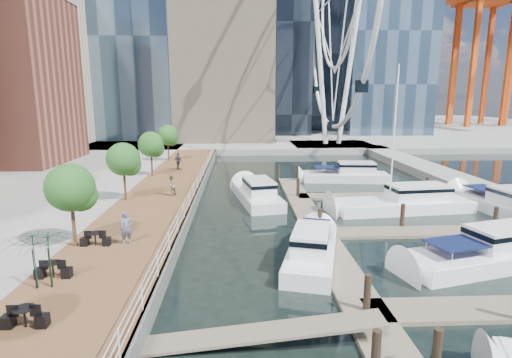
{
  "coord_description": "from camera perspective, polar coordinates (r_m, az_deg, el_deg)",
  "views": [
    {
      "loc": [
        -2.33,
        -17.22,
        9.05
      ],
      "look_at": [
        -1.08,
        12.16,
        3.0
      ],
      "focal_mm": 28.0,
      "sensor_mm": 36.0,
      "label": 1
    }
  ],
  "objects": [
    {
      "name": "pier",
      "position": [
        71.64,
        10.8,
        4.57
      ],
      "size": [
        14.0,
        12.0,
        1.0
      ],
      "primitive_type": "cube",
      "color": "gray",
      "rests_on": "ground"
    },
    {
      "name": "yacht_foreground",
      "position": [
        25.66,
        30.01,
        -10.66
      ],
      "size": [
        11.09,
        5.55,
        2.15
      ],
      "primitive_type": null,
      "rotation": [
        0.0,
        0.0,
        1.83
      ],
      "color": "white",
      "rests_on": "ground"
    },
    {
      "name": "pedestrian_mid",
      "position": [
        33.78,
        -12.03,
        -0.87
      ],
      "size": [
        1.03,
        1.09,
        1.79
      ],
      "primitive_type": "imported",
      "rotation": [
        0.0,
        0.0,
        -2.11
      ],
      "color": "#816E59",
      "rests_on": "boardwalk"
    },
    {
      "name": "railing",
      "position": [
        33.31,
        -8.87,
        -1.57
      ],
      "size": [
        0.1,
        60.0,
        1.05
      ],
      "primitive_type": null,
      "color": "white",
      "rests_on": "boardwalk"
    },
    {
      "name": "seawall",
      "position": [
        33.54,
        -8.65,
        -3.28
      ],
      "size": [
        0.25,
        60.0,
        1.0
      ],
      "primitive_type": "cube",
      "color": "#595954",
      "rests_on": "ground"
    },
    {
      "name": "breakwater",
      "position": [
        44.24,
        27.95,
        -0.89
      ],
      "size": [
        4.0,
        60.0,
        1.0
      ],
      "primitive_type": "cube",
      "color": "gray",
      "rests_on": "ground"
    },
    {
      "name": "floating_docks",
      "position": [
        30.32,
        17.61,
        -5.33
      ],
      "size": [
        16.0,
        34.0,
        2.6
      ],
      "color": "#6D6051",
      "rests_on": "ground"
    },
    {
      "name": "pedestrian_far",
      "position": [
        45.86,
        -11.03,
        2.53
      ],
      "size": [
        1.16,
        1.13,
        1.95
      ],
      "primitive_type": "imported",
      "rotation": [
        0.0,
        0.0,
        2.39
      ],
      "color": "#30343C",
      "rests_on": "boardwalk"
    },
    {
      "name": "moored_yachts",
      "position": [
        33.16,
        19.2,
        -4.88
      ],
      "size": [
        24.14,
        37.75,
        11.5
      ],
      "color": "white",
      "rests_on": "ground"
    },
    {
      "name": "cafe_seating",
      "position": [
        18.22,
        -30.69,
        -12.16
      ],
      "size": [
        3.93,
        9.87,
        2.53
      ],
      "color": "#0E3615",
      "rests_on": "ground"
    },
    {
      "name": "boardwalk",
      "position": [
        34.0,
        -13.69,
        -3.28
      ],
      "size": [
        6.0,
        60.0,
        1.0
      ],
      "primitive_type": "cube",
      "color": "brown",
      "rests_on": "ground"
    },
    {
      "name": "pedestrian_near",
      "position": [
        23.38,
        -18.02,
        -6.67
      ],
      "size": [
        0.82,
        0.71,
        1.88
      ],
      "primitive_type": "imported",
      "rotation": [
        0.0,
        0.0,
        0.46
      ],
      "color": "#555771",
      "rests_on": "boardwalk"
    },
    {
      "name": "cafe_tables",
      "position": [
        18.87,
        -28.4,
        -13.88
      ],
      "size": [
        2.5,
        13.7,
        0.74
      ],
      "color": "black",
      "rests_on": "ground"
    },
    {
      "name": "ground",
      "position": [
        19.6,
        4.86,
        -15.93
      ],
      "size": [
        520.0,
        520.0,
        0.0
      ],
      "primitive_type": "plane",
      "color": "black",
      "rests_on": "ground"
    },
    {
      "name": "street_trees",
      "position": [
        32.86,
        -18.45,
        2.69
      ],
      "size": [
        2.6,
        42.6,
        4.6
      ],
      "color": "#3F2B1C",
      "rests_on": "ground"
    },
    {
      "name": "port_cranes",
      "position": [
        133.28,
        30.37,
        14.8
      ],
      "size": [
        40.0,
        52.0,
        38.0
      ],
      "color": "#D84C14",
      "rests_on": "ground"
    },
    {
      "name": "land_far",
      "position": [
        119.55,
        -1.32,
        7.52
      ],
      "size": [
        200.0,
        114.0,
        1.0
      ],
      "primitive_type": "cube",
      "color": "gray",
      "rests_on": "ground"
    }
  ]
}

